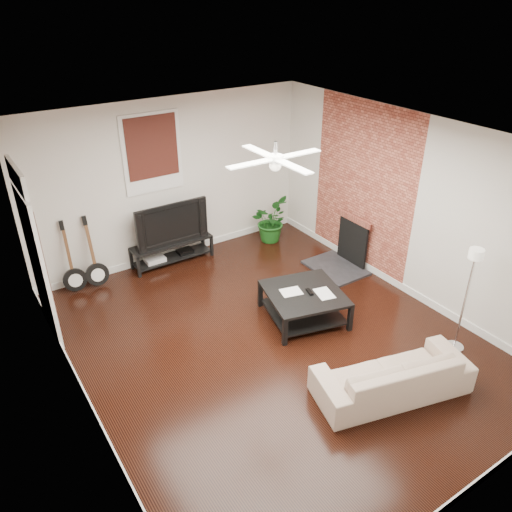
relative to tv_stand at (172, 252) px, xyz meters
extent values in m
cube|color=black|center=(0.19, -2.78, -0.20)|extent=(5.00, 6.00, 0.01)
cube|color=white|center=(0.19, -2.78, 2.60)|extent=(5.00, 6.00, 0.01)
cube|color=silver|center=(0.19, 0.22, 1.20)|extent=(5.00, 0.01, 2.80)
cube|color=silver|center=(0.19, -5.78, 1.20)|extent=(5.00, 0.01, 2.80)
cube|color=silver|center=(-2.31, -2.78, 1.20)|extent=(0.01, 6.00, 2.80)
cube|color=silver|center=(2.69, -2.78, 1.20)|extent=(0.01, 6.00, 2.80)
cube|color=brown|center=(2.68, -1.78, 1.20)|extent=(0.02, 2.20, 2.80)
cube|color=black|center=(2.39, -1.78, 0.26)|extent=(0.80, 1.10, 0.92)
cube|color=#401211|center=(-0.11, 0.19, 1.75)|extent=(1.00, 0.06, 1.30)
cube|color=white|center=(-2.27, -0.88, 1.05)|extent=(0.08, 1.00, 2.50)
cube|color=black|center=(0.00, 0.00, 0.00)|extent=(1.43, 0.38, 0.40)
imported|color=black|center=(0.00, 0.02, 0.57)|extent=(1.29, 0.17, 0.74)
cube|color=black|center=(0.89, -2.59, 0.02)|extent=(1.29, 1.29, 0.44)
imported|color=tan|center=(0.81, -4.38, 0.07)|extent=(1.99, 1.17, 0.54)
imported|color=#175218|center=(1.92, -0.23, 0.21)|extent=(0.96, 0.97, 0.81)
camera|label=1|loc=(-3.03, -7.26, 4.17)|focal=35.08mm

